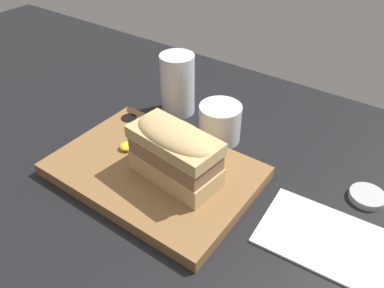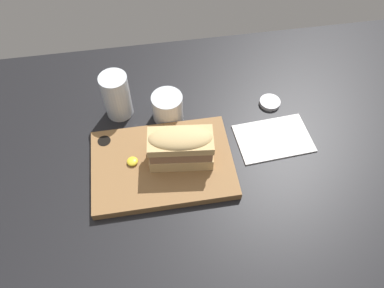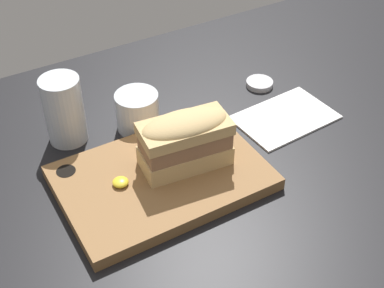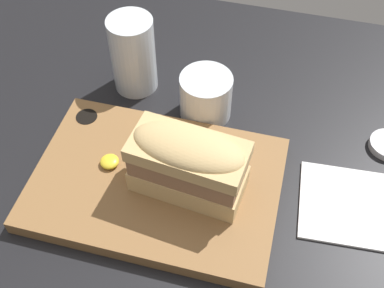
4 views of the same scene
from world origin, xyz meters
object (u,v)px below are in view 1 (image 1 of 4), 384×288
object	(u,v)px
water_glass	(178,88)
condiment_dish	(367,196)
serving_board	(154,170)
napkin	(327,239)
wine_glass	(220,124)
sandwich	(175,151)

from	to	relation	value
water_glass	condiment_dish	size ratio (longest dim) A/B	2.29
serving_board	water_glass	size ratio (longest dim) A/B	2.62
napkin	condiment_dish	world-z (taller)	condiment_dish
wine_glass	napkin	xyz separation A→B (cm)	(25.58, -11.79, -3.06)
sandwich	wine_glass	xyz separation A→B (cm)	(-1.36, 15.53, -4.22)
sandwich	napkin	world-z (taller)	sandwich
water_glass	serving_board	bearing A→B (deg)	-63.97
wine_glass	condiment_dish	bearing A→B (deg)	-0.21
condiment_dish	serving_board	bearing A→B (deg)	-153.64
wine_glass	napkin	distance (cm)	28.34
sandwich	water_glass	world-z (taller)	water_glass
sandwich	napkin	distance (cm)	25.57
serving_board	condiment_dish	bearing A→B (deg)	26.36
serving_board	wine_glass	xyz separation A→B (cm)	(3.30, 15.58, 2.14)
water_glass	wine_glass	size ratio (longest dim) A/B	1.59
water_glass	napkin	bearing A→B (deg)	-21.67
serving_board	wine_glass	size ratio (longest dim) A/B	4.18
sandwich	wine_glass	world-z (taller)	sandwich
serving_board	water_glass	bearing A→B (deg)	116.03
serving_board	wine_glass	world-z (taller)	wine_glass
wine_glass	napkin	world-z (taller)	wine_glass
sandwich	water_glass	bearing A→B (deg)	126.37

